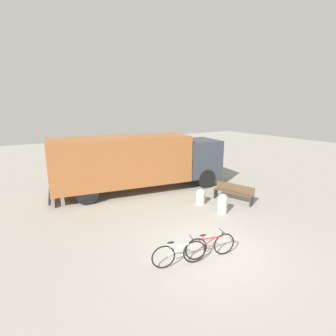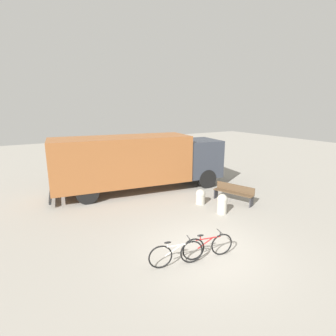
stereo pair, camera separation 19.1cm
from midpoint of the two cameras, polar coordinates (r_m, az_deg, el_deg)
name	(u,v)px [view 1 (the left image)]	position (r m, az deg, el deg)	size (l,w,h in m)	color
ground_plane	(209,250)	(8.99, 8.22, -17.35)	(60.00, 60.00, 0.00)	gray
delivery_truck	(138,160)	(14.24, -6.97, 1.68)	(9.51, 3.59, 3.01)	#99592D
park_bench	(234,192)	(13.17, 13.70, -5.03)	(1.03, 1.99, 0.86)	brown
bicycle_near	(179,254)	(8.02, 1.70, -18.14)	(1.63, 0.54, 0.81)	black
bicycle_middle	(210,246)	(8.48, 8.51, -16.42)	(1.64, 0.52, 0.81)	black
bollard_near_bench	(223,203)	(11.69, 11.32, -7.45)	(0.45, 0.45, 0.88)	#B2AD9E
bollard_far_bench	(201,196)	(12.65, 6.67, -6.13)	(0.46, 0.46, 0.72)	#B2AD9E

